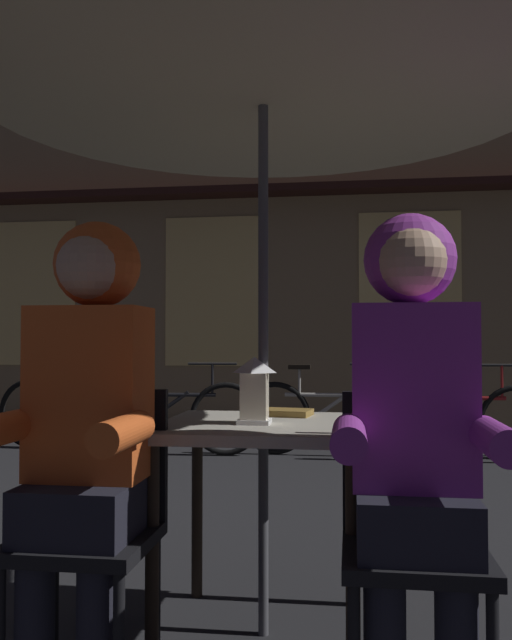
{
  "coord_description": "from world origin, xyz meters",
  "views": [
    {
      "loc": [
        0.3,
        -2.34,
        1.02
      ],
      "look_at": [
        0.0,
        -0.19,
        1.09
      ],
      "focal_mm": 37.44,
      "sensor_mm": 36.0,
      "label": 1
    }
  ],
  "objects_px": {
    "patio_umbrella": "(263,54)",
    "bicycle_third": "(331,417)",
    "chair_right": "(413,528)",
    "bicycle_second": "(169,417)",
    "person_left_hooded": "(87,401)",
    "book": "(285,412)",
    "bicycle_fourth": "(455,421)",
    "chair_left": "(93,516)",
    "cafe_table": "(263,451)",
    "person_right_hooded": "(413,405)",
    "bicycle_nearest": "(77,413)",
    "lantern": "(254,389)"
  },
  "relations": [
    {
      "from": "bicycle_third",
      "to": "bicycle_fourth",
      "type": "height_order",
      "value": "same"
    },
    {
      "from": "person_left_hooded",
      "to": "person_right_hooded",
      "type": "bearing_deg",
      "value": 0.0
    },
    {
      "from": "person_right_hooded",
      "to": "bicycle_fourth",
      "type": "bearing_deg",
      "value": 79.82
    },
    {
      "from": "chair_right",
      "to": "bicycle_second",
      "type": "bearing_deg",
      "value": 114.72
    },
    {
      "from": "person_right_hooded",
      "to": "bicycle_nearest",
      "type": "height_order",
      "value": "person_right_hooded"
    },
    {
      "from": "book",
      "to": "chair_left",
      "type": "bearing_deg",
      "value": -123.06
    },
    {
      "from": "patio_umbrella",
      "to": "bicycle_second",
      "type": "distance_m",
      "value": 4.13
    },
    {
      "from": "bicycle_third",
      "to": "bicycle_fourth",
      "type": "distance_m",
      "value": 1.07
    },
    {
      "from": "cafe_table",
      "to": "person_left_hooded",
      "type": "bearing_deg",
      "value": -138.43
    },
    {
      "from": "chair_right",
      "to": "cafe_table",
      "type": "bearing_deg",
      "value": 142.45
    },
    {
      "from": "bicycle_fourth",
      "to": "chair_left",
      "type": "bearing_deg",
      "value": -113.18
    },
    {
      "from": "cafe_table",
      "to": "patio_umbrella",
      "type": "bearing_deg",
      "value": 0.0
    },
    {
      "from": "chair_right",
      "to": "bicycle_third",
      "type": "height_order",
      "value": "chair_right"
    },
    {
      "from": "bicycle_second",
      "to": "lantern",
      "type": "bearing_deg",
      "value": -70.19
    },
    {
      "from": "bicycle_third",
      "to": "chair_right",
      "type": "bearing_deg",
      "value": -85.15
    },
    {
      "from": "chair_right",
      "to": "book",
      "type": "distance_m",
      "value": 0.77
    },
    {
      "from": "chair_left",
      "to": "chair_right",
      "type": "distance_m",
      "value": 0.96
    },
    {
      "from": "chair_right",
      "to": "person_right_hooded",
      "type": "height_order",
      "value": "person_right_hooded"
    },
    {
      "from": "cafe_table",
      "to": "chair_right",
      "type": "relative_size",
      "value": 0.85
    },
    {
      "from": "person_right_hooded",
      "to": "chair_left",
      "type": "bearing_deg",
      "value": 176.61
    },
    {
      "from": "chair_left",
      "to": "bicycle_third",
      "type": "distance_m",
      "value": 4.12
    },
    {
      "from": "patio_umbrella",
      "to": "chair_left",
      "type": "height_order",
      "value": "patio_umbrella"
    },
    {
      "from": "person_left_hooded",
      "to": "bicycle_fourth",
      "type": "relative_size",
      "value": 0.83
    },
    {
      "from": "person_left_hooded",
      "to": "book",
      "type": "distance_m",
      "value": 0.84
    },
    {
      "from": "chair_left",
      "to": "bicycle_nearest",
      "type": "height_order",
      "value": "chair_left"
    },
    {
      "from": "chair_left",
      "to": "bicycle_fourth",
      "type": "bearing_deg",
      "value": 66.82
    },
    {
      "from": "person_right_hooded",
      "to": "book",
      "type": "distance_m",
      "value": 0.77
    },
    {
      "from": "chair_left",
      "to": "bicycle_fourth",
      "type": "height_order",
      "value": "chair_left"
    },
    {
      "from": "chair_right",
      "to": "bicycle_second",
      "type": "xyz_separation_m",
      "value": [
        -1.79,
        3.89,
        -0.14
      ]
    },
    {
      "from": "cafe_table",
      "to": "chair_left",
      "type": "relative_size",
      "value": 0.85
    },
    {
      "from": "cafe_table",
      "to": "person_right_hooded",
      "type": "xyz_separation_m",
      "value": [
        0.48,
        -0.43,
        0.21
      ]
    },
    {
      "from": "lantern",
      "to": "book",
      "type": "height_order",
      "value": "lantern"
    },
    {
      "from": "lantern",
      "to": "chair_left",
      "type": "bearing_deg",
      "value": -145.28
    },
    {
      "from": "bicycle_second",
      "to": "bicycle_third",
      "type": "xyz_separation_m",
      "value": [
        1.45,
        0.18,
        0.0
      ]
    },
    {
      "from": "patio_umbrella",
      "to": "person_left_hooded",
      "type": "bearing_deg",
      "value": -138.43
    },
    {
      "from": "bicycle_nearest",
      "to": "bicycle_third",
      "type": "height_order",
      "value": "same"
    },
    {
      "from": "cafe_table",
      "to": "bicycle_nearest",
      "type": "height_order",
      "value": "bicycle_nearest"
    },
    {
      "from": "book",
      "to": "bicycle_nearest",
      "type": "bearing_deg",
      "value": 133.02
    },
    {
      "from": "lantern",
      "to": "bicycle_nearest",
      "type": "xyz_separation_m",
      "value": [
        -2.25,
        3.78,
        -0.51
      ]
    },
    {
      "from": "person_left_hooded",
      "to": "bicycle_nearest",
      "type": "height_order",
      "value": "person_left_hooded"
    },
    {
      "from": "bicycle_fourth",
      "to": "book",
      "type": "bearing_deg",
      "value": -108.89
    },
    {
      "from": "bicycle_second",
      "to": "bicycle_third",
      "type": "height_order",
      "value": "same"
    },
    {
      "from": "chair_left",
      "to": "book",
      "type": "distance_m",
      "value": 0.83
    },
    {
      "from": "bicycle_second",
      "to": "book",
      "type": "distance_m",
      "value": 3.6
    },
    {
      "from": "lantern",
      "to": "chair_right",
      "type": "xyz_separation_m",
      "value": [
        0.5,
        -0.32,
        -0.37
      ]
    },
    {
      "from": "bicycle_nearest",
      "to": "person_right_hooded",
      "type": "bearing_deg",
      "value": -56.45
    },
    {
      "from": "person_right_hooded",
      "to": "book",
      "type": "bearing_deg",
      "value": 123.6
    },
    {
      "from": "patio_umbrella",
      "to": "bicycle_third",
      "type": "xyz_separation_m",
      "value": [
        0.13,
        3.7,
        -1.71
      ]
    },
    {
      "from": "patio_umbrella",
      "to": "person_left_hooded",
      "type": "xyz_separation_m",
      "value": [
        -0.48,
        -0.43,
        -1.21
      ]
    },
    {
      "from": "patio_umbrella",
      "to": "lantern",
      "type": "xyz_separation_m",
      "value": [
        -0.02,
        -0.05,
        -1.2
      ]
    }
  ]
}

